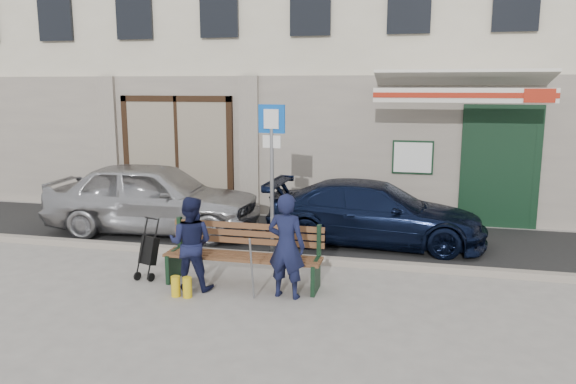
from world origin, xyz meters
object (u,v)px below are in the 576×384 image
(car_navy, at_px, (375,213))
(bench, at_px, (240,256))
(car_silver, at_px, (154,197))
(parking_sign, at_px, (272,155))
(man, at_px, (286,246))
(stroller, at_px, (149,252))
(woman, at_px, (191,243))

(car_navy, distance_m, bench, 3.30)
(car_silver, distance_m, parking_sign, 3.05)
(parking_sign, distance_m, bench, 2.14)
(man, relative_size, stroller, 1.61)
(bench, distance_m, stroller, 1.50)
(parking_sign, bearing_deg, man, -60.43)
(woman, bearing_deg, car_silver, -56.95)
(car_silver, bearing_deg, woman, -148.55)
(parking_sign, distance_m, stroller, 2.67)
(stroller, bearing_deg, man, 11.90)
(car_silver, relative_size, parking_sign, 1.63)
(man, bearing_deg, bench, -13.94)
(parking_sign, distance_m, woman, 2.37)
(car_silver, xyz_separation_m, bench, (2.67, -2.55, -0.28))
(car_silver, distance_m, man, 4.50)
(car_navy, bearing_deg, stroller, 132.07)
(woman, bearing_deg, bench, -156.54)
(parking_sign, relative_size, stroller, 2.84)
(car_silver, distance_m, stroller, 2.82)
(woman, relative_size, stroller, 1.49)
(car_navy, distance_m, woman, 3.93)
(car_navy, xyz_separation_m, woman, (-2.45, -3.08, 0.10))
(bench, bearing_deg, parking_sign, 87.91)
(parking_sign, height_order, stroller, parking_sign)
(car_silver, distance_m, woman, 3.50)
(car_silver, height_order, bench, car_silver)
(woman, bearing_deg, car_navy, -130.56)
(bench, height_order, woman, woman)
(man, height_order, stroller, man)
(car_navy, bearing_deg, woman, 143.60)
(car_silver, xyz_separation_m, stroller, (1.16, -2.55, -0.33))
(car_navy, distance_m, man, 3.24)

